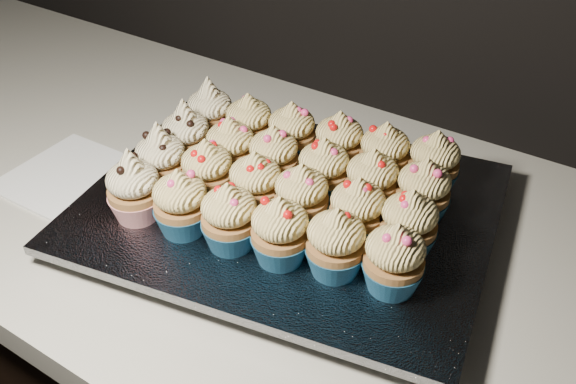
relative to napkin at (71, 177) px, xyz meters
The scene contains 29 objects.
cabinet 0.50m from the napkin, 40.42° to the left, with size 2.40×0.60×0.86m, color black.
worktop 0.16m from the napkin, 40.42° to the left, with size 2.44×0.64×0.04m, color beige.
napkin is the anchor object (origin of this frame).
baking_tray 0.31m from the napkin, 14.72° to the left, with size 0.44×0.34×0.02m, color black.
foil_lining 0.31m from the napkin, 14.72° to the left, with size 0.48×0.37×0.01m, color silver.
cupcake_0 0.19m from the napkin, 12.80° to the right, with size 0.06×0.06×0.10m.
cupcake_1 0.24m from the napkin, ahead, with size 0.06×0.06×0.08m.
cupcake_2 0.30m from the napkin, ahead, with size 0.06×0.06×0.08m.
cupcake_3 0.36m from the napkin, ahead, with size 0.06×0.06×0.08m.
cupcake_4 0.41m from the napkin, ahead, with size 0.06×0.06×0.08m.
cupcake_5 0.47m from the napkin, ahead, with size 0.06×0.06×0.08m.
cupcake_6 0.17m from the napkin, ahead, with size 0.06×0.06×0.10m.
cupcake_7 0.23m from the napkin, ahead, with size 0.06×0.06×0.08m.
cupcake_8 0.29m from the napkin, ahead, with size 0.06×0.06×0.08m.
cupcake_9 0.35m from the napkin, ahead, with size 0.06×0.06×0.08m.
cupcake_10 0.41m from the napkin, ahead, with size 0.06×0.06×0.08m.
cupcake_11 0.47m from the napkin, ahead, with size 0.06×0.06×0.08m.
cupcake_12 0.18m from the napkin, 28.91° to the left, with size 0.06×0.06×0.10m.
cupcake_13 0.24m from the napkin, 23.55° to the left, with size 0.06×0.06×0.08m.
cupcake_14 0.29m from the napkin, 21.42° to the left, with size 0.06×0.06×0.08m.
cupcake_15 0.35m from the napkin, 19.02° to the left, with size 0.06×0.06×0.08m.
cupcake_16 0.41m from the napkin, 17.81° to the left, with size 0.06×0.06×0.08m.
cupcake_17 0.47m from the napkin, 17.37° to the left, with size 0.06×0.06×0.08m.
cupcake_18 0.21m from the napkin, 47.47° to the left, with size 0.06×0.06×0.10m.
cupcake_19 0.25m from the napkin, 38.12° to the left, with size 0.06×0.06×0.08m.
cupcake_20 0.31m from the napkin, 33.07° to the left, with size 0.06×0.06×0.08m.
cupcake_21 0.37m from the napkin, 29.30° to the left, with size 0.06×0.06×0.08m.
cupcake_22 0.42m from the napkin, 26.24° to the left, with size 0.06×0.06×0.08m.
cupcake_23 0.48m from the napkin, 24.79° to the left, with size 0.06×0.06×0.08m.
Camera 1 is at (0.52, 1.17, 1.41)m, focal length 40.00 mm.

